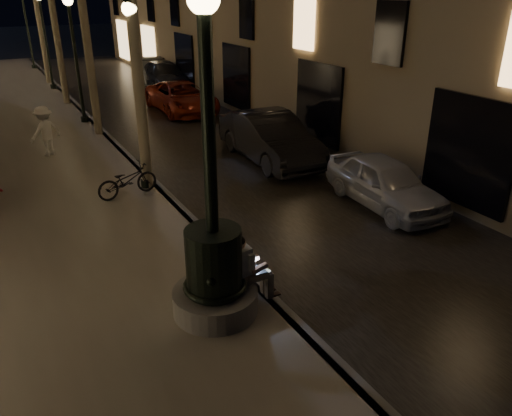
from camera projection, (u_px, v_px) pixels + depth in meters
ground at (99, 131)px, 19.21m from camera, size 120.00×120.00×0.00m
cobble_lane at (173, 122)px, 20.52m from camera, size 6.00×45.00×0.02m
curb_strip at (99, 129)px, 19.17m from camera, size 0.25×45.00×0.20m
fountain_lamppost at (214, 258)px, 7.87m from camera, size 1.40×1.40×5.21m
seated_man_laptop at (248, 266)px, 8.27m from camera, size 0.91×0.31×1.28m
lamp_curb_a at (135, 71)px, 12.15m from camera, size 0.36×0.36×4.81m
lamp_curb_b at (74, 41)px, 18.55m from camera, size 0.36×0.36×4.81m
lamp_curb_c at (44, 27)px, 24.96m from camera, size 0.36×0.36×4.81m
lamp_curb_d at (26, 19)px, 31.36m from camera, size 0.36×0.36×4.81m
car_front at (385, 182)px, 12.51m from camera, size 1.73×3.75×1.25m
car_second at (270, 138)px, 15.70m from camera, size 1.83×4.70×1.52m
car_third at (182, 97)px, 21.90m from camera, size 2.17×4.66×1.29m
car_rear at (165, 76)px, 26.94m from camera, size 2.26×4.86×1.37m
car_fifth at (151, 70)px, 28.82m from camera, size 1.85×4.24×1.35m
pedestrian_white at (45, 131)px, 15.57m from camera, size 1.16×0.96×1.56m
bicycle at (127, 180)px, 12.65m from camera, size 1.66×0.80×0.83m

